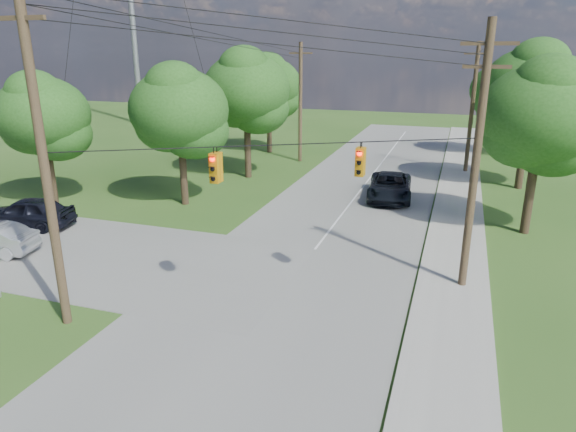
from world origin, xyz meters
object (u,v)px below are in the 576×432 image
(pole_sw, at_px, (42,152))
(pole_north_w, at_px, (300,102))
(pole_ne, at_px, (476,157))
(car_cross_dark, at_px, (27,213))
(pole_north_e, at_px, (472,107))
(car_main_north, at_px, (390,186))

(pole_sw, height_order, pole_north_w, pole_sw)
(pole_ne, relative_size, car_cross_dark, 2.09)
(pole_north_e, bearing_deg, car_cross_dark, -136.17)
(pole_sw, xyz_separation_m, pole_north_e, (13.50, 29.60, -1.10))
(pole_sw, xyz_separation_m, pole_ne, (13.50, 7.60, -0.76))
(pole_ne, xyz_separation_m, pole_north_e, (-0.00, 22.00, -0.34))
(pole_north_e, relative_size, car_main_north, 1.70)
(car_cross_dark, xyz_separation_m, car_main_north, (18.07, 12.19, -0.04))
(pole_ne, xyz_separation_m, car_cross_dark, (-22.78, 0.13, -4.58))
(pole_ne, bearing_deg, pole_north_e, 90.00)
(pole_sw, xyz_separation_m, pole_north_w, (-0.40, 29.60, -1.10))
(pole_north_w, bearing_deg, pole_sw, -89.23)
(pole_sw, xyz_separation_m, car_main_north, (8.79, 19.93, -5.38))
(pole_sw, bearing_deg, car_main_north, 66.20)
(pole_north_w, xyz_separation_m, car_main_north, (9.19, -9.67, -4.29))
(pole_ne, bearing_deg, pole_north_w, 122.29)
(car_main_north, bearing_deg, pole_north_w, 127.81)
(pole_sw, height_order, pole_ne, pole_sw)
(pole_sw, height_order, car_main_north, pole_sw)
(pole_north_e, bearing_deg, car_main_north, -115.96)
(car_cross_dark, relative_size, car_main_north, 0.86)
(car_cross_dark, distance_m, car_main_north, 21.80)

